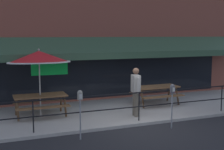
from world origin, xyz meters
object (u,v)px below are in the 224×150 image
picnic_table_left (40,99)px  parking_meter_far (172,93)px  patio_umbrella_left (39,57)px  pedestrian_walking (136,89)px  parking_meter_near (80,100)px  picnic_table_centre (156,90)px

picnic_table_left → parking_meter_far: bearing=-35.7°
patio_umbrella_left → picnic_table_left: bearing=-90.0°
pedestrian_walking → parking_meter_far: bearing=-68.4°
pedestrian_walking → parking_meter_far: 1.54m
pedestrian_walking → parking_meter_far: (0.57, -1.43, 0.09)m
parking_meter_near → parking_meter_far: (2.98, -0.05, 0.00)m
picnic_table_centre → pedestrian_walking: (-1.59, -1.31, 0.35)m
picnic_table_left → parking_meter_near: 2.72m
patio_umbrella_left → parking_meter_far: bearing=-36.1°
patio_umbrella_left → pedestrian_walking: patio_umbrella_left is taller
patio_umbrella_left → pedestrian_walking: bearing=-21.8°
patio_umbrella_left → parking_meter_near: size_ratio=1.67×
picnic_table_left → patio_umbrella_left: patio_umbrella_left is taller
picnic_table_left → parking_meter_near: size_ratio=1.27×
pedestrian_walking → patio_umbrella_left: bearing=158.2°
picnic_table_centre → parking_meter_far: size_ratio=1.27×
parking_meter_near → pedestrian_walking: bearing=29.9°
patio_umbrella_left → parking_meter_far: patio_umbrella_left is taller
picnic_table_left → pedestrian_walking: size_ratio=1.05×
picnic_table_centre → pedestrian_walking: pedestrian_walking is taller
picnic_table_left → patio_umbrella_left: 1.47m
picnic_table_centre → parking_meter_near: (-4.00, -2.70, 0.44)m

